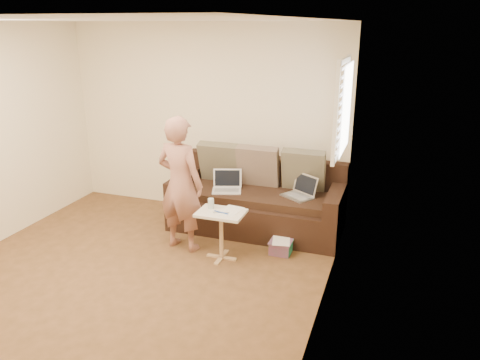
{
  "coord_description": "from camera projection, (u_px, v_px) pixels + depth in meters",
  "views": [
    {
      "loc": [
        2.54,
        -3.61,
        2.57
      ],
      "look_at": [
        0.8,
        1.4,
        0.78
      ],
      "focal_mm": 34.79,
      "sensor_mm": 36.0,
      "label": 1
    }
  ],
  "objects": [
    {
      "name": "floor",
      "position": [
        124.0,
        283.0,
        4.84
      ],
      "size": [
        4.5,
        4.5,
        0.0
      ],
      "primitive_type": "plane",
      "color": "#4D361C",
      "rests_on": "ground"
    },
    {
      "name": "paper_on_table",
      "position": [
        231.0,
        211.0,
        5.21
      ],
      "size": [
        0.25,
        0.33,
        0.0
      ],
      "primitive_type": null,
      "rotation": [
        0.0,
        0.0,
        -0.14
      ],
      "color": "white",
      "rests_on": "side_table"
    },
    {
      "name": "window_blinds",
      "position": [
        343.0,
        108.0,
        5.04
      ],
      "size": [
        0.12,
        0.88,
        1.08
      ],
      "primitive_type": null,
      "color": "white",
      "rests_on": "wall_right"
    },
    {
      "name": "laptop_white",
      "position": [
        227.0,
        191.0,
        5.98
      ],
      "size": [
        0.43,
        0.37,
        0.27
      ],
      "primitive_type": null,
      "rotation": [
        0.0,
        0.0,
        0.32
      ],
      "color": "white",
      "rests_on": "sofa"
    },
    {
      "name": "side_table",
      "position": [
        221.0,
        235.0,
        5.27
      ],
      "size": [
        0.53,
        0.37,
        0.58
      ],
      "primitive_type": null,
      "color": "silver",
      "rests_on": "ground"
    },
    {
      "name": "person",
      "position": [
        180.0,
        184.0,
        5.38
      ],
      "size": [
        0.64,
        0.48,
        1.61
      ],
      "primitive_type": "imported",
      "rotation": [
        0.0,
        0.0,
        2.99
      ],
      "color": "#A05957",
      "rests_on": "ground"
    },
    {
      "name": "wall_back",
      "position": [
        206.0,
        120.0,
        6.44
      ],
      "size": [
        4.0,
        0.0,
        4.0
      ],
      "primitive_type": "plane",
      "rotation": [
        1.57,
        0.0,
        0.0
      ],
      "color": "beige",
      "rests_on": "ground"
    },
    {
      "name": "ceiling",
      "position": [
        100.0,
        20.0,
        4.01
      ],
      "size": [
        4.5,
        4.5,
        0.0
      ],
      "primitive_type": "plane",
      "rotation": [
        3.14,
        0.0,
        0.0
      ],
      "color": "white",
      "rests_on": "wall_back"
    },
    {
      "name": "scissors",
      "position": [
        221.0,
        213.0,
        5.14
      ],
      "size": [
        0.19,
        0.12,
        0.02
      ],
      "primitive_type": null,
      "rotation": [
        0.0,
        0.0,
        0.13
      ],
      "color": "silver",
      "rests_on": "side_table"
    },
    {
      "name": "striped_box",
      "position": [
        281.0,
        247.0,
        5.46
      ],
      "size": [
        0.26,
        0.26,
        0.16
      ],
      "primitive_type": null,
      "color": "#BC1C73",
      "rests_on": "ground"
    },
    {
      "name": "wall_right",
      "position": [
        322.0,
        187.0,
        3.81
      ],
      "size": [
        0.0,
        4.5,
        4.5
      ],
      "primitive_type": "plane",
      "rotation": [
        1.57,
        0.0,
        -1.57
      ],
      "color": "beige",
      "rests_on": "ground"
    },
    {
      "name": "pillow_mid",
      "position": [
        258.0,
        166.0,
        6.1
      ],
      "size": [
        0.55,
        0.27,
        0.57
      ],
      "primitive_type": null,
      "rotation": [
        0.24,
        0.0,
        0.0
      ],
      "color": "brown",
      "rests_on": "sofa"
    },
    {
      "name": "laptop_silver",
      "position": [
        297.0,
        197.0,
        5.78
      ],
      "size": [
        0.46,
        0.43,
        0.25
      ],
      "primitive_type": null,
      "rotation": [
        0.0,
        0.0,
        -0.58
      ],
      "color": "#B7BABC",
      "rests_on": "sofa"
    },
    {
      "name": "sofa",
      "position": [
        257.0,
        198.0,
        6.02
      ],
      "size": [
        2.2,
        0.95,
        0.85
      ],
      "primitive_type": null,
      "color": "black",
      "rests_on": "ground"
    },
    {
      "name": "pillow_right",
      "position": [
        304.0,
        170.0,
        5.94
      ],
      "size": [
        0.55,
        0.28,
        0.57
      ],
      "primitive_type": null,
      "rotation": [
        0.26,
        0.0,
        0.0
      ],
      "color": "brown",
      "rests_on": "sofa"
    },
    {
      "name": "drinking_glass",
      "position": [
        211.0,
        204.0,
        5.25
      ],
      "size": [
        0.07,
        0.07,
        0.12
      ],
      "primitive_type": null,
      "color": "silver",
      "rests_on": "side_table"
    },
    {
      "name": "pillow_left",
      "position": [
        220.0,
        162.0,
        6.29
      ],
      "size": [
        0.55,
        0.29,
        0.57
      ],
      "primitive_type": null,
      "rotation": [
        0.28,
        0.0,
        0.0
      ],
      "color": "brown",
      "rests_on": "sofa"
    }
  ]
}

